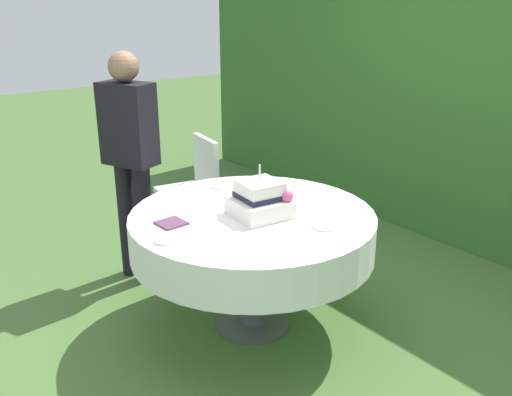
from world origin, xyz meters
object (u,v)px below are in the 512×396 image
(serving_plate_left, at_px, (220,186))
(napkin_stack, at_px, (171,223))
(cake_table, at_px, (252,232))
(garden_chair, at_px, (195,182))
(wedding_cake, at_px, (260,201))
(serving_plate_far, at_px, (166,240))
(serving_plate_near, at_px, (324,226))
(standing_person, at_px, (130,153))

(serving_plate_left, relative_size, napkin_stack, 0.79)
(cake_table, bearing_deg, garden_chair, 163.52)
(cake_table, relative_size, napkin_stack, 9.86)
(wedding_cake, relative_size, serving_plate_far, 2.75)
(cake_table, height_order, serving_plate_near, serving_plate_near)
(serving_plate_far, height_order, garden_chair, garden_chair)
(standing_person, bearing_deg, serving_plate_near, 17.02)
(serving_plate_near, height_order, garden_chair, garden_chair)
(serving_plate_near, bearing_deg, napkin_stack, -131.11)
(wedding_cake, bearing_deg, standing_person, -165.81)
(serving_plate_near, relative_size, serving_plate_far, 1.10)
(wedding_cake, height_order, serving_plate_near, wedding_cake)
(serving_plate_near, xyz_separation_m, serving_plate_left, (-0.91, -0.06, 0.00))
(wedding_cake, height_order, serving_plate_left, wedding_cake)
(napkin_stack, bearing_deg, wedding_cake, 66.69)
(serving_plate_near, xyz_separation_m, standing_person, (-1.43, -0.44, 0.18))
(cake_table, height_order, napkin_stack, napkin_stack)
(garden_chair, relative_size, standing_person, 0.56)
(cake_table, distance_m, garden_chair, 1.27)
(garden_chair, bearing_deg, standing_person, -72.56)
(wedding_cake, relative_size, standing_person, 0.21)
(cake_table, distance_m, serving_plate_near, 0.46)
(serving_plate_far, bearing_deg, serving_plate_near, 64.66)
(cake_table, xyz_separation_m, wedding_cake, (0.06, 0.01, 0.21))
(garden_chair, xyz_separation_m, standing_person, (0.19, -0.62, 0.39))
(cake_table, distance_m, wedding_cake, 0.22)
(cake_table, relative_size, wedding_cake, 4.33)
(garden_chair, height_order, standing_person, standing_person)
(cake_table, height_order, serving_plate_left, serving_plate_left)
(serving_plate_left, xyz_separation_m, napkin_stack, (0.36, -0.57, -0.00))
(serving_plate_far, distance_m, serving_plate_left, 0.89)
(wedding_cake, bearing_deg, serving_plate_far, -91.36)
(serving_plate_near, height_order, standing_person, standing_person)
(napkin_stack, bearing_deg, serving_plate_far, -36.40)
(napkin_stack, xyz_separation_m, garden_chair, (-1.07, 0.81, -0.21))
(napkin_stack, bearing_deg, serving_plate_left, 122.06)
(cake_table, relative_size, standing_person, 0.89)
(wedding_cake, relative_size, serving_plate_near, 2.49)
(garden_chair, bearing_deg, serving_plate_left, -18.87)
(serving_plate_far, relative_size, garden_chair, 0.13)
(cake_table, bearing_deg, serving_plate_far, -85.84)
(serving_plate_left, distance_m, standing_person, 0.67)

